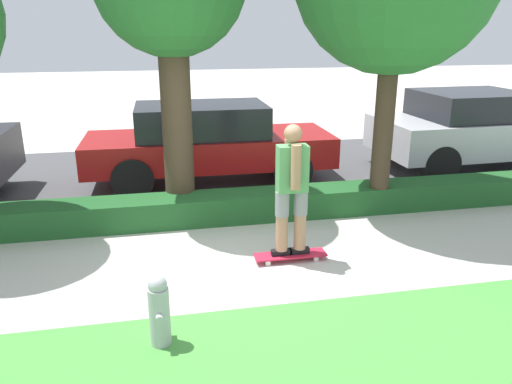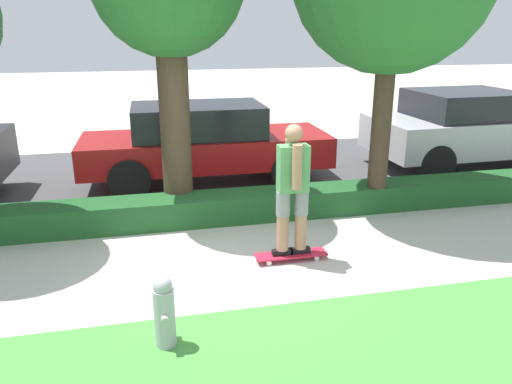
{
  "view_description": "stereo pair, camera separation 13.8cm",
  "coord_description": "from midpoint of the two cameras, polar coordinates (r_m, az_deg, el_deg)",
  "views": [
    {
      "loc": [
        -1.02,
        -5.57,
        2.85
      ],
      "look_at": [
        0.22,
        0.6,
        0.76
      ],
      "focal_mm": 35.0,
      "sensor_mm": 36.0,
      "label": 1
    },
    {
      "loc": [
        -1.16,
        -5.54,
        2.85
      ],
      "look_at": [
        0.22,
        0.6,
        0.76
      ],
      "focal_mm": 35.0,
      "sensor_mm": 36.0,
      "label": 2
    }
  ],
  "objects": [
    {
      "name": "ground_plane",
      "position": [
        6.34,
        -0.28,
        -8.36
      ],
      "size": [
        60.0,
        60.0,
        0.0
      ],
      "primitive_type": "plane",
      "color": "#BCB7AD"
    },
    {
      "name": "street_asphalt",
      "position": [
        10.22,
        -4.84,
        2.14
      ],
      "size": [
        18.62,
        5.0,
        0.01
      ],
      "color": "#474749",
      "rests_on": "ground_plane"
    },
    {
      "name": "hedge_row",
      "position": [
        7.7,
        -2.58,
        -1.69
      ],
      "size": [
        18.62,
        0.6,
        0.42
      ],
      "color": "#1E5123",
      "rests_on": "ground_plane"
    },
    {
      "name": "skateboard",
      "position": [
        6.45,
        4.55,
        -7.2
      ],
      "size": [
        0.93,
        0.24,
        0.09
      ],
      "color": "red",
      "rests_on": "ground_plane"
    },
    {
      "name": "skater_person",
      "position": [
        6.12,
        4.76,
        0.51
      ],
      "size": [
        0.5,
        0.43,
        1.67
      ],
      "color": "black",
      "rests_on": "skateboard"
    },
    {
      "name": "parked_car_middle",
      "position": [
        9.49,
        -5.18,
        5.79
      ],
      "size": [
        4.6,
        1.77,
        1.49
      ],
      "rotation": [
        0.0,
        0.0,
        -0.01
      ],
      "color": "maroon",
      "rests_on": "ground_plane"
    },
    {
      "name": "parked_car_rear",
      "position": [
        11.37,
        23.74,
        6.69
      ],
      "size": [
        4.0,
        2.08,
        1.6
      ],
      "rotation": [
        0.0,
        0.0,
        0.02
      ],
      "color": "#B7B7BC",
      "rests_on": "ground_plane"
    },
    {
      "name": "fire_hydrant",
      "position": [
        4.8,
        -10.18,
        -13.2
      ],
      "size": [
        0.2,
        0.31,
        0.71
      ],
      "color": "#ADADB2",
      "rests_on": "ground_plane"
    }
  ]
}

